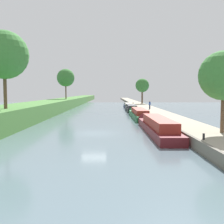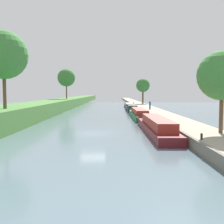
# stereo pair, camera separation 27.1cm
# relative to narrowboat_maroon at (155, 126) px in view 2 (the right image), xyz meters

# --- Properties ---
(ground_plane) EXTENTS (160.00, 160.00, 0.00)m
(ground_plane) POSITION_rel_narrowboat_maroon_xyz_m (-6.40, -0.76, -0.67)
(ground_plane) COLOR slate
(right_towpath) EXTENTS (3.82, 260.00, 0.82)m
(right_towpath) POSITION_rel_narrowboat_maroon_xyz_m (3.41, -0.76, -0.26)
(right_towpath) COLOR #9E937F
(right_towpath) RESTS_ON ground_plane
(stone_quay) EXTENTS (0.25, 260.00, 0.87)m
(stone_quay) POSITION_rel_narrowboat_maroon_xyz_m (1.38, -0.76, -0.24)
(stone_quay) COLOR #6B665B
(stone_quay) RESTS_ON ground_plane
(narrowboat_maroon) EXTENTS (2.13, 15.86, 2.26)m
(narrowboat_maroon) POSITION_rel_narrowboat_maroon_xyz_m (0.00, 0.00, 0.00)
(narrowboat_maroon) COLOR maroon
(narrowboat_maroon) RESTS_ON ground_plane
(narrowboat_green) EXTENTS (2.14, 15.36, 2.17)m
(narrowboat_green) POSITION_rel_narrowboat_maroon_xyz_m (-0.15, 15.72, -0.04)
(narrowboat_green) COLOR #1E6033
(narrowboat_green) RESTS_ON ground_plane
(narrowboat_black) EXTENTS (2.15, 10.99, 2.04)m
(narrowboat_black) POSITION_rel_narrowboat_maroon_xyz_m (-0.17, 30.70, -0.10)
(narrowboat_black) COLOR black
(narrowboat_black) RESTS_ON ground_plane
(narrowboat_navy) EXTENTS (1.86, 12.02, 1.85)m
(narrowboat_navy) POSITION_rel_narrowboat_maroon_xyz_m (-0.09, 42.46, -0.14)
(narrowboat_navy) COLOR #141E42
(narrowboat_navy) RESTS_ON ground_plane
(tree_rightbank_near) EXTENTS (4.02, 4.02, 6.68)m
(tree_rightbank_near) POSITION_rel_narrowboat_maroon_xyz_m (4.45, -5.71, 4.80)
(tree_rightbank_near) COLOR brown
(tree_rightbank_near) RESTS_ON right_towpath
(tree_rightbank_midnear) EXTENTS (3.97, 3.97, 7.29)m
(tree_rightbank_midnear) POSITION_rel_narrowboat_maroon_xyz_m (4.55, 49.49, 5.40)
(tree_rightbank_midnear) COLOR brown
(tree_rightbank_midnear) RESTS_ON right_towpath
(tree_leftbank_downstream) EXTENTS (4.78, 4.78, 8.15)m
(tree_leftbank_downstream) POSITION_rel_narrowboat_maroon_xyz_m (-16.90, 44.69, 7.39)
(tree_leftbank_downstream) COLOR brown
(tree_leftbank_downstream) RESTS_ON left_grassy_bank
(tree_leftbank_upstream) EXTENTS (5.28, 5.28, 8.52)m
(tree_leftbank_upstream) POSITION_rel_narrowboat_maroon_xyz_m (-16.33, 1.98, 7.52)
(tree_leftbank_upstream) COLOR brown
(tree_leftbank_upstream) RESTS_ON left_grassy_bank
(person_walking) EXTENTS (0.34, 0.34, 1.66)m
(person_walking) POSITION_rel_narrowboat_maroon_xyz_m (2.98, 24.18, 1.02)
(person_walking) COLOR #282D42
(person_walking) RESTS_ON right_towpath
(mooring_bollard_near) EXTENTS (0.16, 0.16, 0.45)m
(mooring_bollard_near) POSITION_rel_narrowboat_maroon_xyz_m (1.80, -8.88, 0.37)
(mooring_bollard_near) COLOR black
(mooring_bollard_near) RESTS_ON right_towpath
(mooring_bollard_far) EXTENTS (0.16, 0.16, 0.45)m
(mooring_bollard_far) POSITION_rel_narrowboat_maroon_xyz_m (1.80, 48.20, 0.37)
(mooring_bollard_far) COLOR black
(mooring_bollard_far) RESTS_ON right_towpath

